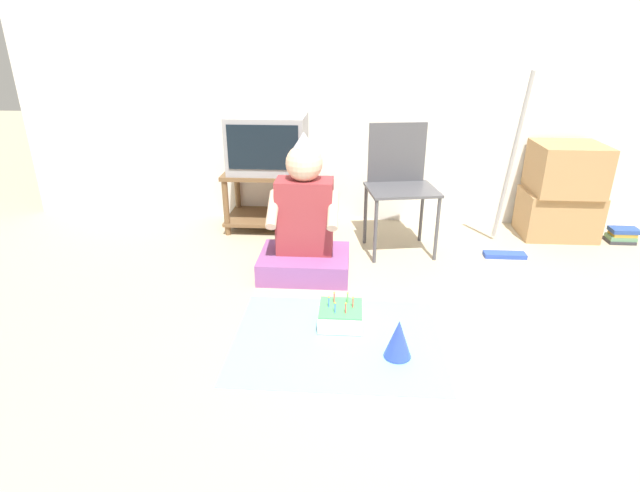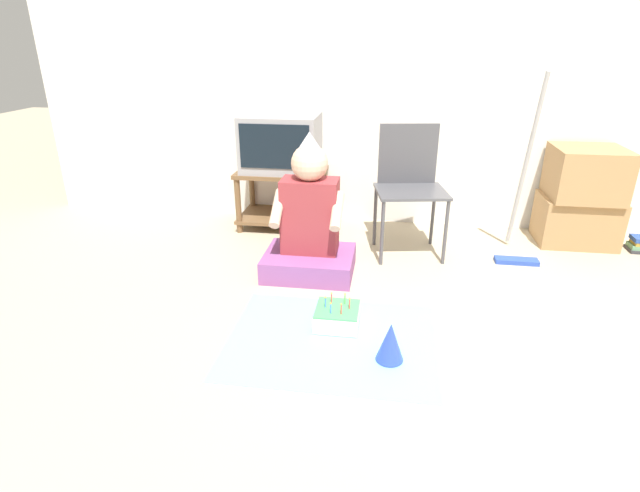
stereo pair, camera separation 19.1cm
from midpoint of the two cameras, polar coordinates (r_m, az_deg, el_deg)
name	(u,v)px [view 2 (the right image)]	position (r m, az deg, el deg)	size (l,w,h in m)	color
ground_plane	(457,375)	(2.41, 17.68, -13.96)	(16.00, 16.00, 0.00)	tan
wall_back	(447,55)	(3.95, 15.74, 20.25)	(6.40, 0.06, 2.55)	white
tv_stand	(282,193)	(3.92, -2.93, 6.05)	(0.67, 0.45, 0.45)	brown
tv	(281,143)	(3.82, -3.05, 11.67)	(0.57, 0.43, 0.41)	#99999E
folding_chair	(409,179)	(3.46, 11.75, 7.45)	(0.52, 0.46, 0.86)	#4C4C51
cardboard_box_stack	(581,196)	(4.06, 28.92, 4.97)	(0.53, 0.44, 0.70)	#A87F51
dust_mop	(521,208)	(3.58, 23.47, 3.99)	(0.28, 0.38, 1.22)	#2D4CB2
person_seated	(310,228)	(3.10, 0.55, 2.05)	(0.56, 0.44, 0.89)	#8C4C8C
party_cloth	(331,340)	(2.53, 3.49, -10.69)	(1.03, 0.82, 0.01)	#7FC6E0
birthday_cake	(337,316)	(2.63, 4.08, -8.04)	(0.23, 0.23, 0.16)	#F4E0C6
party_hat_blue	(390,342)	(2.37, 10.37, -10.76)	(0.13, 0.13, 0.19)	blue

